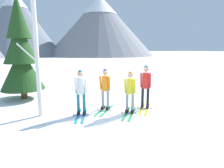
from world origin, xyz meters
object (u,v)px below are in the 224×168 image
Objects in this scene: skier_in_orange at (105,87)px; skier_in_yellow at (130,90)px; skier_in_white at (81,91)px; skier_in_red at (146,85)px; pine_tree_near at (21,53)px; birch_tree_tall at (37,61)px.

skier_in_orange reaches higher than skier_in_yellow.
skier_in_orange is 1.04× the size of skier_in_yellow.
skier_in_yellow is at bearing -17.00° from skier_in_white.
skier_in_white is at bearing 173.92° from skier_in_red.
skier_in_red is at bearing -39.32° from pine_tree_near.
skier_in_red reaches higher than skier_in_white.
skier_in_white is 1.09m from skier_in_orange.
pine_tree_near is at bearing 140.68° from skier_in_red.
skier_in_yellow is 0.92m from skier_in_red.
birch_tree_tall is (0.59, -3.00, -0.24)m from pine_tree_near.
birch_tree_tall is at bearing 161.26° from skier_in_yellow.
skier_in_white is at bearing -20.87° from birch_tree_tall.
skier_in_white is 2.67m from skier_in_red.
skier_in_white reaches higher than skier_in_orange.
skier_in_red is at bearing -6.08° from skier_in_white.
skier_in_orange is 1.67m from skier_in_red.
pine_tree_near is at bearing 132.82° from skier_in_orange.
birch_tree_tall reaches higher than skier_in_orange.
skier_in_yellow is 0.33× the size of pine_tree_near.
birch_tree_tall is (-3.21, 1.09, 1.14)m from skier_in_yellow.
skier_in_white is at bearing 163.00° from skier_in_yellow.
birch_tree_tall reaches higher than skier_in_white.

